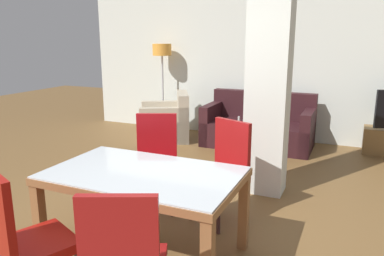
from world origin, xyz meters
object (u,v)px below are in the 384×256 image
(dining_chair_far_right, at_px, (224,167))
(sofa, at_px, (258,128))
(dining_table, at_px, (144,189))
(armchair, at_px, (167,123))
(dining_chair_far_left, at_px, (156,158))
(bottle, at_px, (238,129))
(coffee_table, at_px, (243,147))
(dining_chair_near_left, at_px, (22,235))
(floor_lamp, at_px, (162,58))

(dining_chair_far_right, relative_size, sofa, 0.56)
(dining_table, distance_m, armchair, 3.79)
(dining_chair_far_left, distance_m, sofa, 2.84)
(dining_chair_far_right, xyz_separation_m, armchair, (-1.96, 2.54, -0.25))
(bottle, bearing_deg, coffee_table, 64.20)
(sofa, xyz_separation_m, coffee_table, (-0.01, -0.91, -0.10))
(coffee_table, height_order, bottle, bottle)
(dining_chair_far_left, height_order, dining_chair_near_left, same)
(bottle, bearing_deg, dining_chair_far_left, -102.05)
(dining_table, height_order, floor_lamp, floor_lamp)
(coffee_table, distance_m, bottle, 0.33)
(dining_table, bearing_deg, armchair, 114.67)
(armchair, xyz_separation_m, coffee_table, (1.62, -0.66, -0.09))
(dining_chair_far_left, bearing_deg, floor_lamp, -86.44)
(armchair, bearing_deg, dining_table, 177.14)
(sofa, bearing_deg, dining_chair_far_left, 81.06)
(dining_chair_far_right, xyz_separation_m, floor_lamp, (-2.32, 3.06, 0.90))
(sofa, distance_m, bottle, 1.03)
(dining_chair_near_left, bearing_deg, dining_table, 90.00)
(sofa, bearing_deg, dining_chair_far_right, 96.78)
(dining_chair_near_left, xyz_separation_m, armchair, (-1.19, 4.33, -0.25))
(floor_lamp, bearing_deg, bottle, -33.47)
(dining_chair_far_left, relative_size, bottle, 3.37)
(dining_chair_far_right, xyz_separation_m, coffee_table, (-0.34, 1.88, -0.34))
(sofa, distance_m, armchair, 1.65)
(dining_chair_near_left, relative_size, floor_lamp, 0.59)
(dining_table, xyz_separation_m, dining_chair_near_left, (-0.39, -0.90, -0.05))
(dining_table, relative_size, floor_lamp, 0.92)
(sofa, relative_size, bottle, 6.02)
(armchair, distance_m, bottle, 1.76)
(dining_chair_far_left, xyz_separation_m, dining_chair_near_left, (0.00, -1.79, 0.00))
(dining_chair_far_right, bearing_deg, sofa, -60.05)
(coffee_table, distance_m, floor_lamp, 2.61)
(bottle, bearing_deg, dining_chair_far_right, -77.68)
(floor_lamp, bearing_deg, coffee_table, -30.77)
(dining_table, height_order, sofa, sofa)
(dining_table, relative_size, dining_chair_far_left, 1.55)
(dining_table, distance_m, sofa, 3.70)
(bottle, xyz_separation_m, floor_lamp, (-1.93, 1.28, 0.93))
(floor_lamp, bearing_deg, dining_chair_near_left, -72.29)
(dining_table, bearing_deg, dining_chair_near_left, -113.27)
(dining_chair_near_left, bearing_deg, dining_chair_far_right, 90.05)
(dining_chair_far_left, relative_size, sofa, 0.56)
(dining_chair_near_left, height_order, dining_chair_far_right, same)
(dining_chair_far_right, bearing_deg, bottle, -54.51)
(dining_chair_near_left, bearing_deg, coffee_table, 106.61)
(armchair, bearing_deg, floor_lamp, 6.81)
(dining_chair_near_left, bearing_deg, armchair, 128.67)
(dining_table, height_order, dining_chair_near_left, dining_chair_near_left)
(dining_chair_far_left, relative_size, armchair, 0.88)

